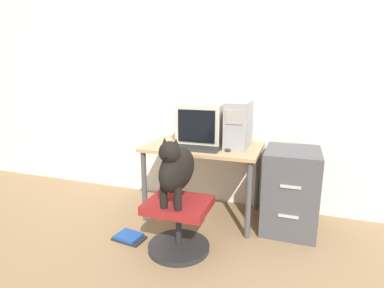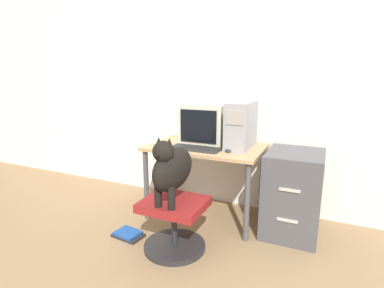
{
  "view_description": "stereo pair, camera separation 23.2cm",
  "coord_description": "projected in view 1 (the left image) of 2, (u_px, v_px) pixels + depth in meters",
  "views": [
    {
      "loc": [
        0.84,
        -2.37,
        1.4
      ],
      "look_at": [
        -0.03,
        0.09,
        0.8
      ],
      "focal_mm": 28.0,
      "sensor_mm": 36.0,
      "label": 1
    },
    {
      "loc": [
        1.05,
        -2.29,
        1.4
      ],
      "look_at": [
        -0.03,
        0.09,
        0.8
      ],
      "focal_mm": 28.0,
      "sensor_mm": 36.0,
      "label": 2
    }
  ],
  "objects": [
    {
      "name": "desk",
      "position": [
        203.0,
        155.0,
        2.95
      ],
      "size": [
        1.1,
        0.71,
        0.73
      ],
      "color": "tan",
      "rests_on": "ground_plane"
    },
    {
      "name": "crt_monitor",
      "position": [
        203.0,
        123.0,
        3.03
      ],
      "size": [
        0.45,
        0.42,
        0.4
      ],
      "color": "beige",
      "rests_on": "desk"
    },
    {
      "name": "computer_mouse",
      "position": [
        228.0,
        150.0,
        2.69
      ],
      "size": [
        0.06,
        0.05,
        0.03
      ],
      "color": "#333333",
      "rests_on": "desk"
    },
    {
      "name": "dog",
      "position": [
        177.0,
        168.0,
        2.29
      ],
      "size": [
        0.21,
        0.53,
        0.54
      ],
      "color": "black",
      "rests_on": "office_chair"
    },
    {
      "name": "office_chair",
      "position": [
        179.0,
        223.0,
        2.42
      ],
      "size": [
        0.51,
        0.51,
        0.43
      ],
      "color": "#262628",
      "rests_on": "ground_plane"
    },
    {
      "name": "book_stack_floor",
      "position": [
        129.0,
        237.0,
        2.62
      ],
      "size": [
        0.28,
        0.21,
        0.04
      ],
      "color": "#262628",
      "rests_on": "ground_plane"
    },
    {
      "name": "keyboard",
      "position": [
        195.0,
        148.0,
        2.76
      ],
      "size": [
        0.46,
        0.17,
        0.03
      ],
      "color": "#2D2D2D",
      "rests_on": "desk"
    },
    {
      "name": "ground_plane",
      "position": [
        192.0,
        231.0,
        2.77
      ],
      "size": [
        12.0,
        12.0,
        0.0
      ],
      "primitive_type": "plane",
      "color": "#937551"
    },
    {
      "name": "pc_tower",
      "position": [
        239.0,
        124.0,
        2.84
      ],
      "size": [
        0.2,
        0.49,
        0.43
      ],
      "color": "#99999E",
      "rests_on": "desk"
    },
    {
      "name": "wall_back",
      "position": [
        216.0,
        85.0,
        3.19
      ],
      "size": [
        8.0,
        0.05,
        2.6
      ],
      "color": "white",
      "rests_on": "ground_plane"
    },
    {
      "name": "filing_cabinet",
      "position": [
        290.0,
        190.0,
        2.75
      ],
      "size": [
        0.47,
        0.58,
        0.75
      ],
      "color": "#4C4C51",
      "rests_on": "ground_plane"
    }
  ]
}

